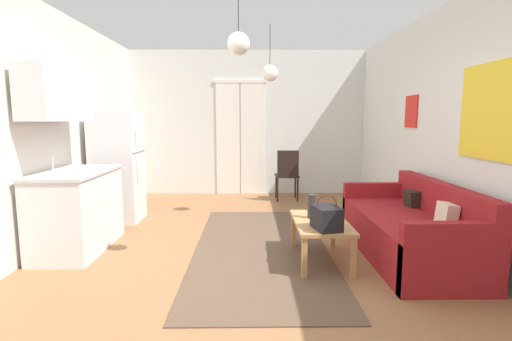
{
  "coord_description": "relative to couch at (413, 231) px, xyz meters",
  "views": [
    {
      "loc": [
        0.05,
        -3.63,
        1.48
      ],
      "look_at": [
        0.12,
        0.84,
        0.87
      ],
      "focal_mm": 26.88,
      "sensor_mm": 36.0,
      "label": 1
    }
  ],
  "objects": [
    {
      "name": "pendant_lamp_near",
      "position": [
        -1.85,
        -0.36,
        1.88
      ],
      "size": [
        0.2,
        0.2,
        0.72
      ],
      "color": "black"
    },
    {
      "name": "area_rug",
      "position": [
        -1.63,
        0.27,
        -0.27
      ],
      "size": [
        1.48,
        3.37,
        0.01
      ],
      "primitive_type": "cube",
      "color": "brown",
      "rests_on": "ground_plane"
    },
    {
      "name": "kitchen_counter",
      "position": [
        -3.73,
        0.28,
        0.47
      ],
      "size": [
        0.64,
        1.23,
        2.01
      ],
      "color": "silver",
      "rests_on": "ground_plane"
    },
    {
      "name": "couch",
      "position": [
        0.0,
        0.0,
        0.0
      ],
      "size": [
        0.88,
        2.03,
        0.8
      ],
      "color": "maroon",
      "rests_on": "ground_plane"
    },
    {
      "name": "refrigerator",
      "position": [
        -3.66,
        1.53,
        0.51
      ],
      "size": [
        0.65,
        0.61,
        1.56
      ],
      "color": "white",
      "rests_on": "ground_plane"
    },
    {
      "name": "wall_back",
      "position": [
        -1.8,
        3.59,
        1.1
      ],
      "size": [
        4.71,
        0.13,
        2.77
      ],
      "color": "silver",
      "rests_on": "ground_plane"
    },
    {
      "name": "accent_chair",
      "position": [
        -1.08,
        2.85,
        0.24
      ],
      "size": [
        0.42,
        0.4,
        0.92
      ],
      "rotation": [
        0.0,
        0.0,
        3.15
      ],
      "color": "black",
      "rests_on": "ground_plane"
    },
    {
      "name": "coffee_table",
      "position": [
        -1.02,
        -0.13,
        0.1
      ],
      "size": [
        0.54,
        0.97,
        0.43
      ],
      "color": "#B27F4C",
      "rests_on": "ground_plane"
    },
    {
      "name": "handbag",
      "position": [
        -1.02,
        -0.43,
        0.27
      ],
      "size": [
        0.28,
        0.34,
        0.34
      ],
      "color": "black",
      "rests_on": "coffee_table"
    },
    {
      "name": "bamboo_vase",
      "position": [
        -1.1,
        -0.01,
        0.28
      ],
      "size": [
        0.08,
        0.08,
        0.47
      ],
      "color": "#2D2D33",
      "rests_on": "coffee_table"
    },
    {
      "name": "pendant_lamp_far",
      "position": [
        -1.47,
        1.55,
        1.83
      ],
      "size": [
        0.23,
        0.23,
        0.78
      ],
      "color": "black"
    },
    {
      "name": "ground_plane",
      "position": [
        -1.8,
        -0.33,
        -0.32
      ],
      "size": [
        5.11,
        8.33,
        0.1
      ],
      "primitive_type": "cube",
      "color": "#8E603D"
    },
    {
      "name": "wall_right",
      "position": [
        0.51,
        -0.33,
        1.11
      ],
      "size": [
        0.12,
        7.93,
        2.77
      ],
      "color": "silver",
      "rests_on": "ground_plane"
    }
  ]
}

